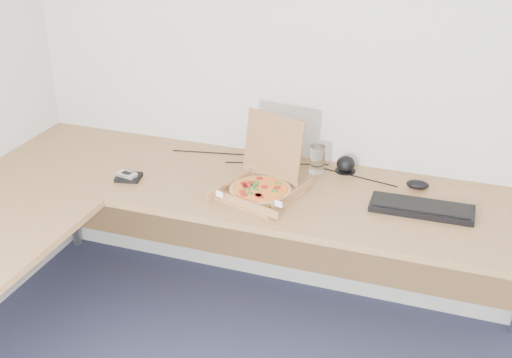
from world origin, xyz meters
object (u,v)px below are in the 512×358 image
at_px(pizza_box, 262,186).
at_px(wallet, 129,177).
at_px(desk, 144,223).
at_px(drinking_glass, 317,159).
at_px(keyboard, 422,208).

relative_size(pizza_box, wallet, 3.16).
bearing_deg(pizza_box, desk, -119.91).
height_order(pizza_box, wallet, pizza_box).
distance_m(pizza_box, wallet, 0.61).
height_order(drinking_glass, keyboard, drinking_glass).
bearing_deg(pizza_box, wallet, -156.35).
distance_m(drinking_glass, keyboard, 0.55).
distance_m(pizza_box, drinking_glass, 0.34).
distance_m(pizza_box, keyboard, 0.67).
height_order(pizza_box, keyboard, pizza_box).
relative_size(desk, keyboard, 6.00).
xyz_separation_m(drinking_glass, keyboard, (0.50, -0.22, -0.05)).
bearing_deg(keyboard, drinking_glass, 154.76).
height_order(desk, drinking_glass, drinking_glass).
relative_size(keyboard, wallet, 3.83).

